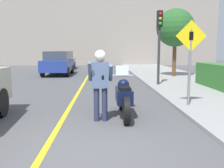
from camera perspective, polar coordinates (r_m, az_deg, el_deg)
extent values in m
plane|color=#4C4C4F|center=(4.57, -7.67, -14.84)|extent=(80.00, 80.00, 0.00)
cube|color=yellow|center=(10.40, -7.76, -2.02)|extent=(0.12, 36.00, 0.01)
cube|color=gray|center=(30.29, -2.94, 11.95)|extent=(28.00, 1.20, 8.00)
cylinder|color=black|center=(5.94, 3.31, -6.09)|extent=(0.14, 0.67, 0.67)
cylinder|color=black|center=(7.43, 2.22, -3.29)|extent=(0.14, 0.67, 0.67)
cube|color=#0C1433|center=(6.64, 2.71, -2.59)|extent=(0.40, 1.05, 0.36)
sphere|color=#0C1433|center=(6.74, 2.63, -0.20)|extent=(0.32, 0.32, 0.32)
cube|color=black|center=(6.37, 2.90, -1.03)|extent=(0.28, 0.48, 0.10)
cylinder|color=silver|center=(7.09, 2.39, 1.98)|extent=(0.62, 0.03, 0.03)
cube|color=silver|center=(7.14, 2.35, 3.00)|extent=(0.36, 0.12, 0.31)
cylinder|color=#282D4C|center=(6.21, -3.55, -4.70)|extent=(0.14, 0.14, 0.83)
cylinder|color=#282D4C|center=(6.21, -1.70, -4.70)|extent=(0.14, 0.14, 0.83)
cube|color=slate|center=(6.09, -2.67, 2.06)|extent=(0.40, 0.22, 0.64)
cylinder|color=slate|center=(5.99, -5.08, 2.86)|extent=(0.09, 0.38, 0.50)
cylinder|color=slate|center=(5.97, -0.29, 2.57)|extent=(0.09, 0.45, 0.45)
sphere|color=tan|center=(6.07, -2.70, 6.03)|extent=(0.23, 0.23, 0.23)
sphere|color=white|center=(6.07, -2.70, 6.52)|extent=(0.27, 0.27, 0.27)
cube|color=black|center=(5.82, -2.11, 1.48)|extent=(0.06, 0.05, 0.11)
cylinder|color=black|center=(7.21, -24.16, -3.93)|extent=(0.27, 0.77, 0.76)
cylinder|color=slate|center=(7.73, 17.31, 3.52)|extent=(0.08, 0.08, 2.25)
cube|color=yellow|center=(7.71, 17.64, 10.43)|extent=(0.91, 0.02, 0.91)
cube|color=black|center=(7.69, 17.67, 10.44)|extent=(0.12, 0.01, 0.24)
cylinder|color=#2D2D30|center=(12.25, 10.68, 8.05)|extent=(0.12, 0.12, 3.49)
cube|color=black|center=(12.32, 10.86, 14.41)|extent=(0.26, 0.22, 0.76)
sphere|color=red|center=(12.23, 11.02, 15.50)|extent=(0.14, 0.14, 0.14)
sphere|color=gold|center=(12.20, 10.99, 14.47)|extent=(0.14, 0.14, 0.14)
sphere|color=green|center=(12.17, 10.96, 13.44)|extent=(0.14, 0.14, 0.14)
cube|color=#33702D|center=(11.68, 24.19, 1.52)|extent=(0.90, 4.13, 1.04)
cylinder|color=brown|center=(16.51, 14.05, 5.64)|extent=(0.24, 0.24, 2.23)
sphere|color=#285B28|center=(16.56, 14.27, 12.37)|extent=(2.37, 2.37, 2.37)
cylinder|color=black|center=(19.79, -13.87, 3.33)|extent=(0.22, 0.64, 0.64)
cylinder|color=black|center=(19.52, -9.10, 3.40)|extent=(0.22, 0.64, 0.64)
cylinder|color=black|center=(17.25, -15.63, 2.66)|extent=(0.22, 0.64, 0.64)
cylinder|color=black|center=(16.94, -10.17, 2.74)|extent=(0.22, 0.64, 0.64)
cube|color=navy|center=(18.33, -12.20, 4.24)|extent=(1.80, 4.20, 0.76)
cube|color=#38424C|center=(18.14, -12.35, 6.36)|extent=(1.58, 2.18, 0.60)
cylinder|color=black|center=(25.38, -12.40, 4.29)|extent=(0.22, 0.64, 0.64)
cylinder|color=black|center=(25.14, -8.67, 4.35)|extent=(0.22, 0.64, 0.64)
cylinder|color=black|center=(22.83, -13.56, 3.89)|extent=(0.22, 0.64, 0.64)
cylinder|color=black|center=(22.56, -9.43, 3.96)|extent=(0.22, 0.64, 0.64)
cube|color=silver|center=(23.95, -11.03, 5.04)|extent=(1.80, 4.20, 0.76)
cube|color=#38424C|center=(23.76, -11.13, 6.66)|extent=(1.58, 2.18, 0.60)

